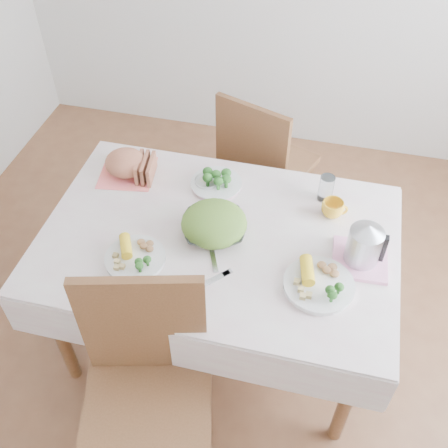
% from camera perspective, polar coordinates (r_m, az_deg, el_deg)
% --- Properties ---
extents(floor, '(3.60, 3.60, 0.00)m').
position_cam_1_polar(floor, '(2.83, -0.50, -11.85)').
color(floor, brown).
rests_on(floor, ground).
extents(dining_table, '(1.40, 0.90, 0.75)m').
position_cam_1_polar(dining_table, '(2.52, -0.55, -7.30)').
color(dining_table, brown).
rests_on(dining_table, floor).
extents(tablecloth, '(1.50, 1.00, 0.01)m').
position_cam_1_polar(tablecloth, '(2.22, -0.62, -1.42)').
color(tablecloth, silver).
rests_on(tablecloth, dining_table).
extents(chair_near, '(0.58, 0.58, 1.05)m').
position_cam_1_polar(chair_near, '(2.12, -8.28, -20.58)').
color(chair_near, brown).
rests_on(chair_near, floor).
extents(chair_far, '(0.57, 0.57, 0.98)m').
position_cam_1_polar(chair_far, '(3.03, 4.81, 6.23)').
color(chair_far, brown).
rests_on(chair_far, floor).
extents(salad_bowl, '(0.32, 0.32, 0.06)m').
position_cam_1_polar(salad_bowl, '(2.20, -1.07, -0.51)').
color(salad_bowl, white).
rests_on(salad_bowl, tablecloth).
extents(dinner_plate_left, '(0.27, 0.27, 0.02)m').
position_cam_1_polar(dinner_plate_left, '(2.15, -9.64, -3.71)').
color(dinner_plate_left, white).
rests_on(dinner_plate_left, tablecloth).
extents(dinner_plate_right, '(0.31, 0.31, 0.02)m').
position_cam_1_polar(dinner_plate_right, '(2.07, 10.26, -6.56)').
color(dinner_plate_right, white).
rests_on(dinner_plate_right, tablecloth).
extents(broccoli_plate, '(0.32, 0.32, 0.02)m').
position_cam_1_polar(broccoli_plate, '(2.44, -0.86, 4.38)').
color(broccoli_plate, beige).
rests_on(broccoli_plate, tablecloth).
extents(napkin, '(0.29, 0.29, 0.00)m').
position_cam_1_polar(napkin, '(2.56, -10.47, 5.52)').
color(napkin, '#FF6F67').
rests_on(napkin, tablecloth).
extents(bread_loaf, '(0.26, 0.25, 0.12)m').
position_cam_1_polar(bread_loaf, '(2.52, -10.64, 6.48)').
color(bread_loaf, '#94533A').
rests_on(bread_loaf, napkin).
extents(fruit_bowl, '(0.13, 0.13, 0.04)m').
position_cam_1_polar(fruit_bowl, '(2.44, -1.92, 4.56)').
color(fruit_bowl, white).
rests_on(fruit_bowl, tablecloth).
extents(yellow_mug, '(0.12, 0.12, 0.08)m').
position_cam_1_polar(yellow_mug, '(2.33, 11.73, 1.66)').
color(yellow_mug, gold).
rests_on(yellow_mug, tablecloth).
extents(glass_tumbler, '(0.08, 0.08, 0.13)m').
position_cam_1_polar(glass_tumbler, '(2.38, 11.07, 3.89)').
color(glass_tumbler, white).
rests_on(glass_tumbler, tablecloth).
extents(pink_tray, '(0.23, 0.23, 0.02)m').
position_cam_1_polar(pink_tray, '(2.19, 14.55, -3.79)').
color(pink_tray, '#F897C1').
rests_on(pink_tray, tablecloth).
extents(electric_kettle, '(0.18, 0.18, 0.19)m').
position_cam_1_polar(electric_kettle, '(2.11, 15.11, -1.80)').
color(electric_kettle, '#B2B5BA').
rests_on(electric_kettle, pink_tray).
extents(fork_left, '(0.09, 0.17, 0.00)m').
position_cam_1_polar(fork_left, '(2.14, -1.21, -3.49)').
color(fork_left, silver).
rests_on(fork_left, tablecloth).
extents(fork_right, '(0.15, 0.16, 0.00)m').
position_cam_1_polar(fork_right, '(2.06, -1.74, -6.37)').
color(fork_right, silver).
rests_on(fork_right, tablecloth).
extents(knife, '(0.20, 0.05, 0.00)m').
position_cam_1_polar(knife, '(2.03, -5.75, -7.64)').
color(knife, silver).
rests_on(knife, tablecloth).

